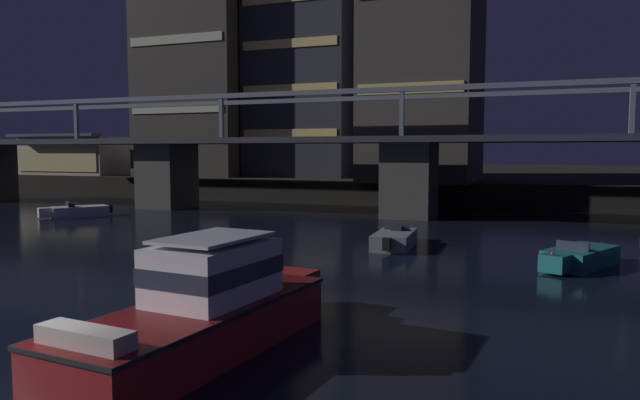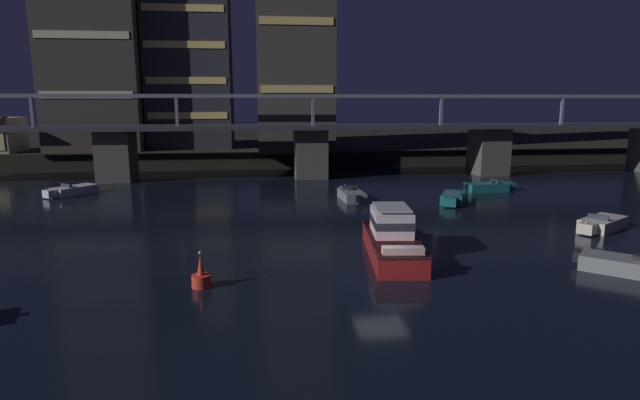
# 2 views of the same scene
# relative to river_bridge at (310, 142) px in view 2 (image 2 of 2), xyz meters

# --- Properties ---
(ground_plane) EXTENTS (400.00, 400.00, 0.00)m
(ground_plane) POSITION_rel_river_bridge_xyz_m (-0.00, -35.18, -4.08)
(ground_plane) COLOR black
(far_riverbank) EXTENTS (240.00, 80.00, 2.20)m
(far_riverbank) POSITION_rel_river_bridge_xyz_m (-0.00, 48.01, -2.98)
(far_riverbank) COLOR black
(far_riverbank) RESTS_ON ground
(river_bridge) EXTENTS (91.72, 6.40, 9.38)m
(river_bridge) POSITION_rel_river_bridge_xyz_m (0.00, 0.00, 0.00)
(river_bridge) COLOR #4C4944
(river_bridge) RESTS_ON ground
(tower_west_low) EXTENTS (12.24, 10.26, 36.73)m
(tower_west_low) POSITION_rel_river_bridge_xyz_m (-27.14, 15.12, 16.33)
(tower_west_low) COLOR #38332D
(tower_west_low) RESTS_ON far_riverbank
(tower_west_tall) EXTENTS (11.29, 9.70, 23.39)m
(tower_west_tall) POSITION_rel_river_bridge_xyz_m (-15.16, 17.16, 9.66)
(tower_west_tall) COLOR #282833
(tower_west_tall) RESTS_ON far_riverbank
(cabin_cruiser_near_left) EXTENTS (3.53, 9.31, 2.79)m
(cabin_cruiser_near_left) POSITION_rel_river_bridge_xyz_m (1.52, -31.18, -3.03)
(cabin_cruiser_near_left) COLOR maroon
(cabin_cruiser_near_left) RESTS_ON ground
(speedboat_near_right) EXTENTS (4.04, 4.66, 1.16)m
(speedboat_near_right) POSITION_rel_river_bridge_xyz_m (-23.33, -8.81, -3.67)
(speedboat_near_right) COLOR silver
(speedboat_near_right) RESTS_ON ground
(speedboat_mid_left) EXTENTS (2.03, 5.22, 1.16)m
(speedboat_mid_left) POSITION_rel_river_bridge_xyz_m (2.24, -14.15, -3.67)
(speedboat_mid_left) COLOR gray
(speedboat_mid_left) RESTS_ON ground
(speedboat_mid_center) EXTENTS (5.23, 2.08, 1.16)m
(speedboat_mid_center) POSITION_rel_river_bridge_xyz_m (16.31, -11.52, -3.67)
(speedboat_mid_center) COLOR #196066
(speedboat_mid_center) RESTS_ON ground
(speedboat_mid_right) EXTENTS (4.52, 4.24, 1.16)m
(speedboat_mid_right) POSITION_rel_river_bridge_xyz_m (12.67, -35.76, -3.67)
(speedboat_mid_right) COLOR gray
(speedboat_mid_right) RESTS_ON ground
(speedboat_far_left) EXTENTS (3.38, 4.95, 1.16)m
(speedboat_far_left) POSITION_rel_river_bridge_xyz_m (10.74, -16.63, -3.67)
(speedboat_far_left) COLOR #196066
(speedboat_far_left) RESTS_ON ground
(speedboat_far_center) EXTENTS (4.79, 3.80, 1.16)m
(speedboat_far_center) POSITION_rel_river_bridge_xyz_m (17.26, -27.11, -3.67)
(speedboat_far_center) COLOR beige
(speedboat_far_center) RESTS_ON ground
(channel_buoy) EXTENTS (0.90, 0.90, 1.76)m
(channel_buoy) POSITION_rel_river_bridge_xyz_m (-8.73, -35.16, -3.61)
(channel_buoy) COLOR red
(channel_buoy) RESTS_ON ground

